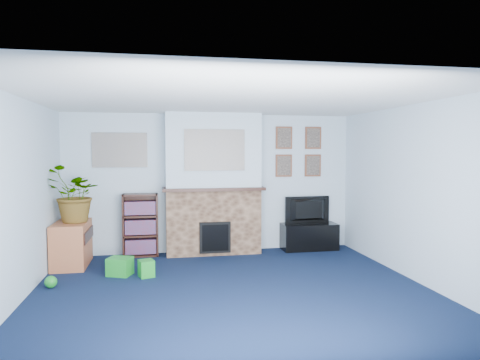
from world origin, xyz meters
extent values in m
cube|color=#0D1832|center=(0.00, 0.00, 0.00)|extent=(5.00, 4.50, 0.01)
cube|color=white|center=(0.00, 0.00, 2.40)|extent=(5.00, 4.50, 0.01)
cube|color=silver|center=(0.00, 2.25, 1.20)|extent=(5.00, 0.04, 2.40)
cube|color=silver|center=(0.00, -2.25, 1.20)|extent=(5.00, 0.04, 2.40)
cube|color=silver|center=(-2.50, 0.00, 1.20)|extent=(0.04, 4.50, 2.40)
cube|color=silver|center=(2.50, 0.00, 1.20)|extent=(0.04, 4.50, 2.40)
cube|color=brown|center=(0.00, 2.05, 0.55)|extent=(1.60, 0.40, 1.10)
cube|color=brown|center=(0.00, 2.05, 1.75)|extent=(1.60, 0.40, 1.30)
cube|color=brown|center=(0.00, 2.02, 1.12)|extent=(1.72, 0.50, 0.05)
cube|color=brown|center=(0.00, 1.84, 0.32)|extent=(0.52, 0.08, 0.52)
cube|color=brown|center=(0.00, 1.80, 0.32)|extent=(0.44, 0.02, 0.44)
cube|color=gray|center=(0.00, 1.84, 1.78)|extent=(1.00, 0.03, 0.68)
cube|color=gray|center=(-1.55, 2.23, 1.78)|extent=(0.90, 0.03, 0.58)
cube|color=brown|center=(1.30, 2.23, 2.00)|extent=(0.30, 0.03, 0.40)
cube|color=brown|center=(1.85, 2.23, 2.00)|extent=(0.30, 0.03, 0.40)
cube|color=brown|center=(1.30, 2.23, 1.50)|extent=(0.30, 0.03, 0.40)
cube|color=brown|center=(1.85, 2.23, 1.50)|extent=(0.30, 0.03, 0.40)
cube|color=black|center=(1.72, 2.03, 0.23)|extent=(0.99, 0.42, 0.47)
imported|color=black|center=(1.72, 2.05, 0.71)|extent=(0.84, 0.15, 0.48)
cube|color=black|center=(-1.22, 2.23, 0.53)|extent=(0.58, 0.02, 1.05)
cube|color=black|center=(-1.50, 2.10, 0.53)|extent=(0.03, 0.28, 1.05)
cube|color=black|center=(-0.95, 2.10, 0.53)|extent=(0.03, 0.28, 1.05)
cube|color=black|center=(-1.22, 2.10, 0.01)|extent=(0.56, 0.28, 0.03)
cube|color=black|center=(-1.22, 2.10, 0.35)|extent=(0.56, 0.28, 0.03)
cube|color=black|center=(-1.22, 2.10, 0.68)|extent=(0.56, 0.28, 0.03)
cube|color=black|center=(-1.22, 2.10, 1.04)|extent=(0.56, 0.28, 0.03)
cube|color=black|center=(-1.22, 2.09, 0.17)|extent=(0.50, 0.22, 0.24)
cube|color=black|center=(-1.22, 2.09, 0.50)|extent=(0.50, 0.22, 0.24)
cube|color=black|center=(-1.22, 2.09, 0.82)|extent=(0.50, 0.22, 0.22)
cube|color=#B35F39|center=(-2.24, 1.67, 0.35)|extent=(0.48, 0.87, 0.67)
imported|color=#26661E|center=(-2.19, 1.62, 1.11)|extent=(1.02, 1.04, 0.87)
cube|color=gold|center=(-0.03, 2.00, 1.22)|extent=(0.11, 0.07, 0.15)
cylinder|color=#B2BFC6|center=(0.27, 2.00, 1.23)|extent=(0.06, 0.06, 0.18)
sphere|color=gray|center=(-0.55, 2.00, 1.22)|extent=(0.12, 0.12, 0.12)
cylinder|color=#198C26|center=(0.70, 2.00, 1.21)|extent=(0.06, 0.06, 0.12)
cube|color=#198C26|center=(-1.47, 1.00, 0.14)|extent=(0.39, 0.35, 0.25)
sphere|color=#198C26|center=(-2.29, 0.58, 0.09)|extent=(0.16, 0.16, 0.16)
cube|color=#198C26|center=(-1.10, 0.85, 0.11)|extent=(0.24, 0.24, 0.24)
cylinder|color=red|center=(-1.52, 1.02, 0.07)|extent=(0.31, 0.13, 0.17)
camera|label=1|loc=(-0.89, -5.18, 1.77)|focal=32.00mm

